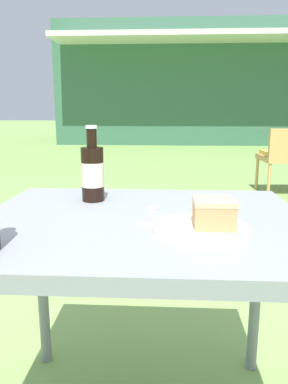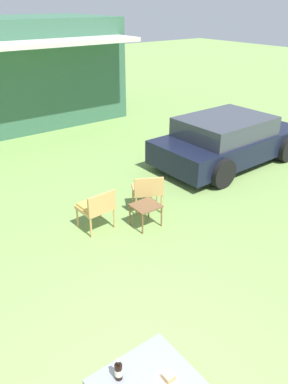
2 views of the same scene
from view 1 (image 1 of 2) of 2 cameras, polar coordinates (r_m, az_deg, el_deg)
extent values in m
cube|color=#38664C|center=(12.32, 10.67, 15.41)|extent=(9.03, 3.97, 3.26)
cube|color=silver|center=(9.89, 12.96, 22.15)|extent=(8.58, 1.20, 0.12)
cylinder|color=tan|center=(4.87, 16.83, 2.68)|extent=(0.04, 0.04, 0.39)
cylinder|color=tan|center=(4.44, 18.50, 1.65)|extent=(0.04, 0.04, 0.39)
cube|color=tan|center=(4.70, 20.73, 4.86)|extent=(0.59, 0.54, 0.06)
cube|color=gold|center=(4.70, 20.78, 5.52)|extent=(0.53, 0.46, 0.05)
cube|color=gray|center=(1.02, -0.32, -5.06)|extent=(0.89, 0.73, 0.04)
cylinder|color=gray|center=(1.53, -15.25, -13.44)|extent=(0.04, 0.04, 0.66)
cylinder|color=gray|center=(1.50, 16.70, -14.14)|extent=(0.04, 0.04, 0.66)
cylinder|color=white|center=(0.93, 8.66, -5.47)|extent=(0.24, 0.24, 0.01)
cube|color=tan|center=(0.92, 10.59, -3.49)|extent=(0.10, 0.09, 0.06)
cube|color=tan|center=(0.91, 10.68, -1.41)|extent=(0.10, 0.09, 0.01)
cylinder|color=black|center=(1.20, -7.83, 2.68)|extent=(0.07, 0.07, 0.17)
cylinder|color=black|center=(1.19, -8.00, 8.14)|extent=(0.03, 0.03, 0.06)
cylinder|color=silver|center=(1.18, -8.05, 9.79)|extent=(0.04, 0.04, 0.01)
cylinder|color=beige|center=(1.20, -7.83, 2.68)|extent=(0.07, 0.07, 0.08)
cube|color=silver|center=(0.94, 4.48, -5.33)|extent=(0.18, 0.08, 0.01)
cylinder|color=silver|center=(1.09, 1.33, -2.61)|extent=(0.03, 0.03, 0.01)
camera|label=2|loc=(3.17, -131.71, 53.03)|focal=35.00mm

